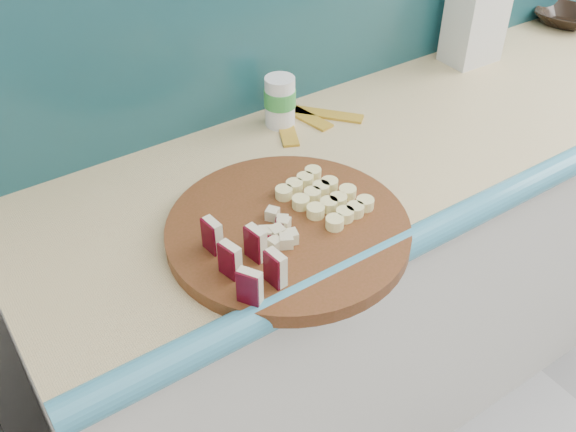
% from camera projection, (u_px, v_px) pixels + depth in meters
% --- Properties ---
extents(kitchen_counter, '(2.20, 0.63, 0.91)m').
position_uv_depth(kitchen_counter, '(429.00, 250.00, 1.86)').
color(kitchen_counter, silver).
rests_on(kitchen_counter, ground).
extents(cutting_board, '(0.54, 0.54, 0.03)m').
position_uv_depth(cutting_board, '(288.00, 230.00, 1.20)').
color(cutting_board, '#46290F').
rests_on(cutting_board, kitchen_counter).
extents(apple_wedges, '(0.09, 0.19, 0.06)m').
position_uv_depth(apple_wedges, '(244.00, 258.00, 1.08)').
color(apple_wedges, beige).
rests_on(apple_wedges, cutting_board).
extents(apple_chunks, '(0.07, 0.08, 0.02)m').
position_uv_depth(apple_chunks, '(277.00, 227.00, 1.17)').
color(apple_chunks, beige).
rests_on(apple_chunks, cutting_board).
extents(banana_slices, '(0.14, 0.19, 0.02)m').
position_uv_depth(banana_slices, '(324.00, 197.00, 1.24)').
color(banana_slices, '#F0E693').
rests_on(banana_slices, cutting_board).
extents(brown_bowl, '(0.23, 0.23, 0.04)m').
position_uv_depth(brown_bowl, '(566.00, 17.00, 1.99)').
color(brown_bowl, black).
rests_on(brown_bowl, kitchen_counter).
extents(flour_bag, '(0.15, 0.11, 0.25)m').
position_uv_depth(flour_bag, '(476.00, 16.00, 1.72)').
color(flour_bag, silver).
rests_on(flour_bag, kitchen_counter).
extents(canister, '(0.07, 0.07, 0.12)m').
position_uv_depth(canister, '(280.00, 101.00, 1.49)').
color(canister, white).
rests_on(canister, kitchen_counter).
extents(banana_peel, '(0.24, 0.20, 0.01)m').
position_uv_depth(banana_peel, '(306.00, 119.00, 1.55)').
color(banana_peel, gold).
rests_on(banana_peel, kitchen_counter).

